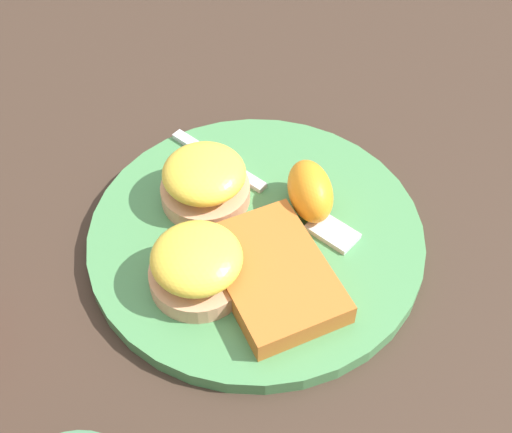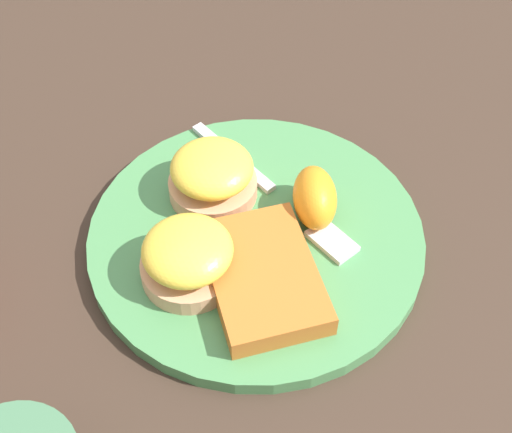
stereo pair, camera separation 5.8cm
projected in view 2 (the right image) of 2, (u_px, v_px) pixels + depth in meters
ground_plane at (256, 243)px, 0.60m from camera, size 1.10×1.10×0.00m
plate at (256, 237)px, 0.60m from camera, size 0.28×0.28×0.01m
sandwich_benedict_left at (212, 175)px, 0.60m from camera, size 0.08×0.08×0.05m
sandwich_benedict_right at (188, 257)px, 0.55m from camera, size 0.08×0.08×0.05m
hashbrown_patty at (263, 276)px, 0.55m from camera, size 0.13×0.10×0.02m
orange_wedge at (315, 198)px, 0.59m from camera, size 0.07×0.06×0.04m
fork at (278, 195)px, 0.61m from camera, size 0.20×0.06×0.00m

